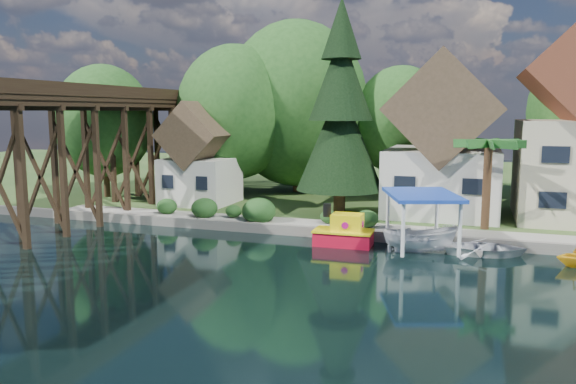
% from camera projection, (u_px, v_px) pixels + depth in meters
% --- Properties ---
extents(ground, '(140.00, 140.00, 0.00)m').
position_uv_depth(ground, '(268.00, 272.00, 26.68)').
color(ground, black).
rests_on(ground, ground).
extents(bank, '(140.00, 52.00, 0.50)m').
position_uv_depth(bank, '(382.00, 182.00, 58.54)').
color(bank, '#294A1D').
rests_on(bank, ground).
extents(seawall, '(60.00, 0.40, 0.62)m').
position_uv_depth(seawall, '(379.00, 236.00, 32.88)').
color(seawall, slate).
rests_on(seawall, ground).
extents(promenade, '(50.00, 2.60, 0.06)m').
position_uv_depth(promenade, '(417.00, 231.00, 33.44)').
color(promenade, gray).
rests_on(promenade, bank).
extents(trestle_bridge, '(4.12, 44.18, 9.30)m').
position_uv_depth(trestle_bridge, '(61.00, 147.00, 35.82)').
color(trestle_bridge, black).
rests_on(trestle_bridge, ground).
extents(house_left, '(7.64, 8.64, 11.02)m').
position_uv_depth(house_left, '(444.00, 147.00, 38.75)').
color(house_left, silver).
rests_on(house_left, bank).
extents(shed, '(5.09, 5.40, 7.85)m').
position_uv_depth(shed, '(200.00, 160.00, 43.21)').
color(shed, silver).
rests_on(shed, bank).
extents(bg_trees, '(49.90, 13.30, 10.57)m').
position_uv_depth(bg_trees, '(372.00, 115.00, 45.26)').
color(bg_trees, '#382314').
rests_on(bg_trees, bank).
extents(shrubs, '(15.76, 2.47, 1.70)m').
position_uv_depth(shrubs, '(252.00, 209.00, 36.64)').
color(shrubs, '#1F4418').
rests_on(shrubs, bank).
extents(conifer, '(5.89, 5.89, 14.51)m').
position_uv_depth(conifer, '(341.00, 113.00, 37.52)').
color(conifer, '#382314').
rests_on(conifer, bank).
extents(palm_tree, '(4.38, 4.38, 5.75)m').
position_uv_depth(palm_tree, '(489.00, 146.00, 33.39)').
color(palm_tree, '#382314').
rests_on(palm_tree, bank).
extents(tugboat, '(3.38, 1.91, 2.42)m').
position_uv_depth(tugboat, '(344.00, 233.00, 31.91)').
color(tugboat, red).
rests_on(tugboat, ground).
extents(boat_white_a, '(4.61, 3.53, 0.89)m').
position_uv_depth(boat_white_a, '(486.00, 247.00, 29.84)').
color(boat_white_a, white).
rests_on(boat_white_a, ground).
extents(boat_canopy, '(4.89, 5.89, 3.25)m').
position_uv_depth(boat_canopy, '(421.00, 227.00, 30.24)').
color(boat_canopy, silver).
rests_on(boat_canopy, ground).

